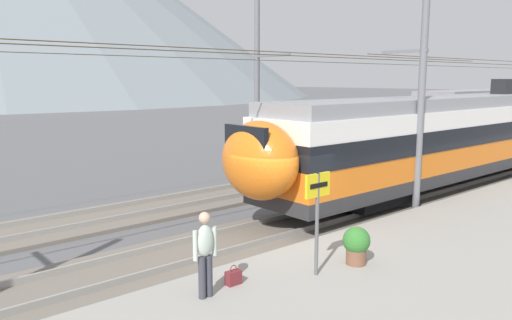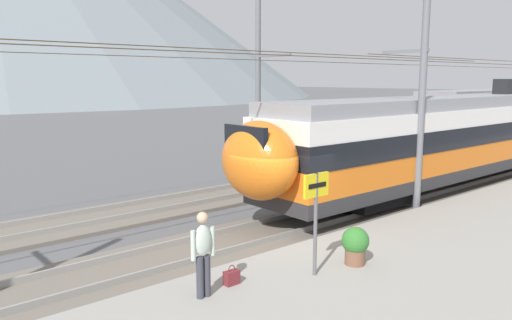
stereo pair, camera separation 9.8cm
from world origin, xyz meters
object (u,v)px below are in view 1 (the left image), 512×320
object	(u,v)px
passenger_walking	(205,250)
catenary_mast_far_side	(259,88)
catenary_mast_mid	(419,89)
potted_plant_platform_edge	(356,243)
train_near_platform	(458,134)
handbag_beside_passenger	(233,277)
platform_sign	(317,201)

from	to	relation	value
passenger_walking	catenary_mast_far_side	bearing A→B (deg)	44.80
passenger_walking	catenary_mast_mid	bearing A→B (deg)	9.38
potted_plant_platform_edge	catenary_mast_mid	bearing A→B (deg)	21.23
catenary_mast_far_side	passenger_walking	distance (m)	13.75
passenger_walking	potted_plant_platform_edge	distance (m)	3.70
train_near_platform	potted_plant_platform_edge	distance (m)	12.16
catenary_mast_mid	handbag_beside_passenger	size ratio (longest dim) A/B	109.97
train_near_platform	passenger_walking	size ratio (longest dim) A/B	14.11
train_near_platform	platform_sign	bearing A→B (deg)	-164.21
platform_sign	handbag_beside_passenger	distance (m)	2.35
handbag_beside_passenger	potted_plant_platform_edge	size ratio (longest dim) A/B	0.48
platform_sign	passenger_walking	world-z (taller)	platform_sign
passenger_walking	platform_sign	bearing A→B (deg)	-14.16
platform_sign	catenary_mast_mid	bearing A→B (deg)	16.97
train_near_platform	platform_sign	xyz separation A→B (m)	(-12.65, -3.58, -0.20)
train_near_platform	handbag_beside_passenger	size ratio (longest dim) A/B	57.25
catenary_mast_mid	passenger_walking	bearing A→B (deg)	-170.62
train_near_platform	passenger_walking	bearing A→B (deg)	-168.90
catenary_mast_far_side	platform_sign	xyz separation A→B (m)	(-7.11, -10.10, -2.11)
catenary_mast_mid	catenary_mast_far_side	xyz separation A→B (m)	(-0.16, 7.88, -0.10)
catenary_mast_far_side	platform_sign	bearing A→B (deg)	-125.15
catenary_mast_mid	potted_plant_platform_edge	bearing A→B (deg)	-158.77
catenary_mast_mid	platform_sign	xyz separation A→B (m)	(-7.28, -2.22, -2.21)
train_near_platform	catenary_mast_far_side	bearing A→B (deg)	130.32
catenary_mast_mid	catenary_mast_far_side	world-z (taller)	catenary_mast_mid
train_near_platform	handbag_beside_passenger	world-z (taller)	train_near_platform
catenary_mast_far_side	platform_sign	size ratio (longest dim) A/B	20.67
platform_sign	potted_plant_platform_edge	world-z (taller)	platform_sign
catenary_mast_mid	handbag_beside_passenger	xyz separation A→B (m)	(-8.94, -1.48, -3.69)
train_near_platform	handbag_beside_passenger	xyz separation A→B (m)	(-14.32, -2.83, -1.67)
potted_plant_platform_edge	catenary_mast_far_side	bearing A→B (deg)	59.85
catenary_mast_far_side	handbag_beside_passenger	bearing A→B (deg)	-133.17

